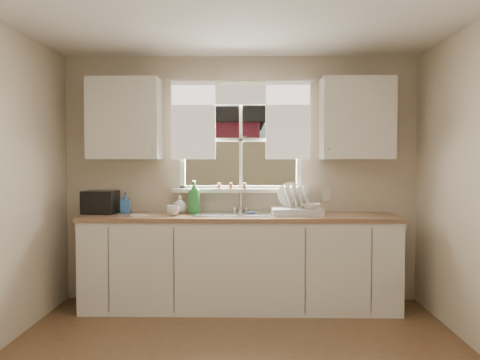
{
  "coord_description": "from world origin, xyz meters",
  "views": [
    {
      "loc": [
        0.09,
        -3.21,
        1.45
      ],
      "look_at": [
        0.0,
        1.65,
        1.25
      ],
      "focal_mm": 38.0,
      "sensor_mm": 36.0,
      "label": 1
    }
  ],
  "objects_px": {
    "dish_rack": "(296,208)",
    "cup": "(173,210)",
    "soap_bottle_a": "(194,197)",
    "black_appliance": "(100,202)"
  },
  "relations": [
    {
      "from": "dish_rack",
      "to": "soap_bottle_a",
      "type": "relative_size",
      "value": 1.5
    },
    {
      "from": "dish_rack",
      "to": "soap_bottle_a",
      "type": "distance_m",
      "value": 1.02
    },
    {
      "from": "dish_rack",
      "to": "black_appliance",
      "type": "xyz_separation_m",
      "value": [
        -1.94,
        0.06,
        0.05
      ]
    },
    {
      "from": "dish_rack",
      "to": "cup",
      "type": "relative_size",
      "value": 3.97
    },
    {
      "from": "dish_rack",
      "to": "cup",
      "type": "xyz_separation_m",
      "value": [
        -1.19,
        -0.11,
        -0.02
      ]
    },
    {
      "from": "cup",
      "to": "black_appliance",
      "type": "xyz_separation_m",
      "value": [
        -0.75,
        0.17,
        0.06
      ]
    },
    {
      "from": "dish_rack",
      "to": "cup",
      "type": "bearing_deg",
      "value": -174.65
    },
    {
      "from": "soap_bottle_a",
      "to": "black_appliance",
      "type": "distance_m",
      "value": 0.93
    },
    {
      "from": "soap_bottle_a",
      "to": "cup",
      "type": "bearing_deg",
      "value": -128.0
    },
    {
      "from": "soap_bottle_a",
      "to": "cup",
      "type": "relative_size",
      "value": 2.65
    }
  ]
}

